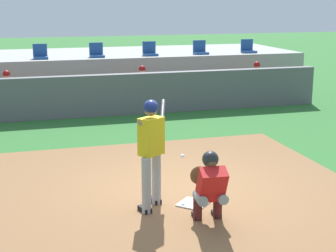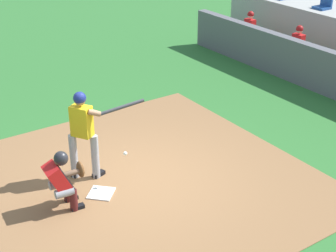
# 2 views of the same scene
# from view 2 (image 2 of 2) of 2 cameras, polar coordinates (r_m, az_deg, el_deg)

# --- Properties ---
(ground_plane) EXTENTS (80.00, 80.00, 0.00)m
(ground_plane) POSITION_cam_2_polar(r_m,az_deg,el_deg) (9.95, -3.36, -6.18)
(ground_plane) COLOR #2D6B2D
(dirt_infield) EXTENTS (6.40, 6.40, 0.01)m
(dirt_infield) POSITION_cam_2_polar(r_m,az_deg,el_deg) (9.95, -3.36, -6.15)
(dirt_infield) COLOR olive
(dirt_infield) RESTS_ON ground
(home_plate) EXTENTS (0.62, 0.62, 0.02)m
(home_plate) POSITION_cam_2_polar(r_m,az_deg,el_deg) (9.63, -7.47, -7.44)
(home_plate) COLOR white
(home_plate) RESTS_ON dirt_infield
(batter_at_plate) EXTENTS (0.77, 1.33, 1.80)m
(batter_at_plate) POSITION_cam_2_polar(r_m,az_deg,el_deg) (9.69, -9.36, -0.43)
(batter_at_plate) COLOR #99999E
(batter_at_plate) RESTS_ON ground
(catcher_crouched) EXTENTS (0.50, 1.63, 1.13)m
(catcher_crouched) POSITION_cam_2_polar(r_m,az_deg,el_deg) (9.08, -11.60, -5.68)
(catcher_crouched) COLOR gray
(catcher_crouched) RESTS_ON ground
(dugout_player_0) EXTENTS (0.49, 0.70, 1.30)m
(dugout_player_0) POSITION_cam_2_polar(r_m,az_deg,el_deg) (17.57, 8.79, 10.52)
(dugout_player_0) COLOR #939399
(dugout_player_0) RESTS_ON ground
(dugout_player_1) EXTENTS (0.49, 0.70, 1.30)m
(dugout_player_1) POSITION_cam_2_polar(r_m,az_deg,el_deg) (16.12, 13.98, 8.64)
(dugout_player_1) COLOR #939399
(dugout_player_1) RESTS_ON ground
(stadium_seat_1) EXTENTS (0.46, 0.46, 0.48)m
(stadium_seat_1) POSITION_cam_2_polar(r_m,az_deg,el_deg) (17.90, 16.99, 12.85)
(stadium_seat_1) COLOR #1E478C
(stadium_seat_1) RESTS_ON stands_platform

